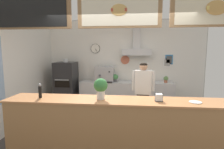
% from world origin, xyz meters
% --- Properties ---
extents(ground_plane, '(6.37, 6.37, 0.00)m').
position_xyz_m(ground_plane, '(0.00, 0.00, 0.00)').
color(ground_plane, '#3F3A38').
extents(back_wall_assembly, '(5.21, 3.12, 2.89)m').
position_xyz_m(back_wall_assembly, '(0.02, 2.44, 1.55)').
color(back_wall_assembly, '#9E9E99').
rests_on(back_wall_assembly, ground_plane).
extents(service_counter, '(3.87, 0.60, 1.07)m').
position_xyz_m(service_counter, '(0.00, -0.51, 0.53)').
color(service_counter, '#B77F4C').
rests_on(service_counter, ground_plane).
extents(back_prep_counter, '(2.95, 0.59, 0.89)m').
position_xyz_m(back_prep_counter, '(0.07, 2.26, 0.44)').
color(back_prep_counter, silver).
rests_on(back_prep_counter, ground_plane).
extents(pizza_oven, '(0.61, 0.75, 1.62)m').
position_xyz_m(pizza_oven, '(-1.85, 2.09, 0.76)').
color(pizza_oven, '#232326').
rests_on(pizza_oven, ground_plane).
extents(shop_worker, '(0.55, 0.25, 1.61)m').
position_xyz_m(shop_worker, '(0.51, 0.89, 0.87)').
color(shop_worker, '#232328').
rests_on(shop_worker, ground_plane).
extents(espresso_machine, '(0.59, 0.48, 0.49)m').
position_xyz_m(espresso_machine, '(-0.63, 2.23, 1.14)').
color(espresso_machine, '#A3A5AD').
rests_on(espresso_machine, back_prep_counter).
extents(potted_thyme, '(0.19, 0.19, 0.24)m').
position_xyz_m(potted_thyme, '(-0.28, 2.23, 1.03)').
color(potted_thyme, '#4C4C51').
rests_on(potted_thyme, back_prep_counter).
extents(potted_rosemary, '(0.15, 0.15, 0.20)m').
position_xyz_m(potted_rosemary, '(1.30, 2.23, 1.01)').
color(potted_rosemary, '#9E563D').
rests_on(potted_rosemary, back_prep_counter).
extents(potted_oregano, '(0.19, 0.19, 0.22)m').
position_xyz_m(potted_oregano, '(0.59, 2.28, 1.01)').
color(potted_oregano, beige).
rests_on(potted_oregano, back_prep_counter).
extents(napkin_holder, '(0.13, 0.12, 0.14)m').
position_xyz_m(napkin_holder, '(0.67, -0.53, 1.12)').
color(napkin_holder, '#262628').
rests_on(napkin_holder, service_counter).
extents(condiment_plate, '(0.20, 0.20, 0.01)m').
position_xyz_m(condiment_plate, '(1.24, -0.55, 1.07)').
color(condiment_plate, white).
rests_on(condiment_plate, service_counter).
extents(pepper_grinder, '(0.06, 0.06, 0.25)m').
position_xyz_m(pepper_grinder, '(-1.37, -0.52, 1.19)').
color(pepper_grinder, black).
rests_on(pepper_grinder, service_counter).
extents(basil_vase, '(0.23, 0.23, 0.36)m').
position_xyz_m(basil_vase, '(-0.30, -0.51, 1.27)').
color(basil_vase, silver).
rests_on(basil_vase, service_counter).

